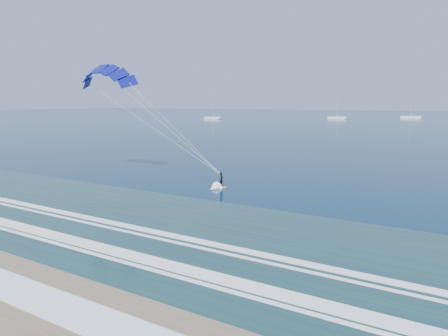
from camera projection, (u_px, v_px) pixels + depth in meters
The scene contains 5 objects.
ground at pixel (10, 281), 19.93m from camera, with size 900.00×900.00×0.00m, color #072A42.
kitesurfer_rig at pixel (152, 115), 43.87m from camera, with size 21.10×4.29×14.23m.
sailboat_0 at pixel (212, 118), 213.55m from camera, with size 9.16×2.40×12.39m.
sailboat_1 at pixel (337, 117), 216.58m from camera, with size 9.58×2.40×13.04m.
sailboat_2 at pixel (411, 117), 224.41m from camera, with size 10.37×2.40×13.76m.
Camera 1 is at (18.77, -10.66, 8.82)m, focal length 32.00 mm.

